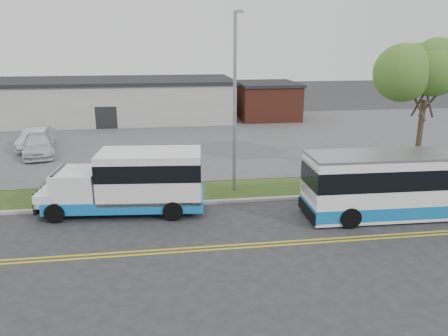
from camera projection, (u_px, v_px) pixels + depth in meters
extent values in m
plane|color=#28282B|center=(183.00, 213.00, 21.43)|extent=(140.00, 140.00, 0.00)
cube|color=gold|center=(189.00, 248.00, 17.77)|extent=(70.00, 0.12, 0.01)
cube|color=gold|center=(189.00, 251.00, 17.48)|extent=(70.00, 0.12, 0.01)
cube|color=#9E9B93|center=(182.00, 203.00, 22.45)|extent=(80.00, 0.30, 0.15)
cube|color=#2B4416|center=(180.00, 192.00, 24.17)|extent=(80.00, 3.30, 0.10)
cube|color=#4C4C4F|center=(172.00, 138.00, 37.56)|extent=(80.00, 25.00, 0.10)
cube|color=#9E9E99|center=(111.00, 102.00, 45.68)|extent=(25.00, 10.00, 4.00)
cube|color=black|center=(109.00, 81.00, 45.07)|extent=(25.40, 10.40, 0.35)
cube|color=black|center=(106.00, 118.00, 41.23)|extent=(2.00, 0.15, 2.20)
cube|color=brown|center=(267.00, 102.00, 47.09)|extent=(6.00, 7.00, 3.60)
cube|color=black|center=(267.00, 84.00, 46.54)|extent=(6.30, 7.30, 0.30)
cylinder|color=#392A1F|center=(419.00, 141.00, 25.54)|extent=(0.32, 0.32, 4.76)
ellipsoid|color=#486F27|center=(427.00, 76.00, 24.49)|extent=(5.20, 5.20, 4.42)
cylinder|color=gray|center=(235.00, 105.00, 23.15)|extent=(0.18, 0.18, 9.50)
cylinder|color=gray|center=(238.00, 11.00, 21.18)|extent=(0.12, 1.40, 0.12)
cube|color=gray|center=(240.00, 11.00, 20.58)|extent=(0.35, 0.18, 0.12)
cube|color=#106CB7|center=(127.00, 200.00, 21.41)|extent=(7.74, 3.25, 0.55)
cube|color=white|center=(150.00, 175.00, 21.12)|extent=(5.09, 3.00, 2.33)
cube|color=black|center=(150.00, 167.00, 21.01)|extent=(5.12, 3.05, 0.83)
cube|color=white|center=(77.00, 184.00, 21.05)|extent=(2.21, 2.56, 1.33)
cube|color=black|center=(59.00, 179.00, 20.95)|extent=(0.31, 2.11, 1.00)
cube|color=white|center=(53.00, 195.00, 21.15)|extent=(1.32, 2.37, 0.61)
cube|color=black|center=(43.00, 201.00, 21.22)|extent=(0.38, 2.28, 0.55)
sphere|color=#FFD88C|center=(35.00, 202.00, 20.34)|extent=(0.24, 0.24, 0.22)
sphere|color=#FFD88C|center=(47.00, 190.00, 21.93)|extent=(0.24, 0.24, 0.22)
cylinder|color=black|center=(55.00, 213.00, 20.16)|extent=(0.96, 0.40, 0.93)
cylinder|color=black|center=(70.00, 196.00, 22.45)|extent=(0.96, 0.40, 0.93)
cylinder|color=black|center=(173.00, 211.00, 20.42)|extent=(0.96, 0.40, 0.93)
cylinder|color=black|center=(176.00, 194.00, 22.72)|extent=(0.96, 0.40, 0.93)
cube|color=white|center=(421.00, 184.00, 20.85)|extent=(11.09, 2.80, 2.91)
cube|color=#106CB7|center=(418.00, 203.00, 21.13)|extent=(11.11, 2.82, 0.60)
cube|color=black|center=(422.00, 173.00, 20.70)|extent=(11.14, 2.84, 0.95)
cube|color=black|center=(310.00, 181.00, 20.13)|extent=(0.16, 2.31, 1.60)
cube|color=black|center=(307.00, 210.00, 20.53)|extent=(0.19, 2.51, 0.50)
cube|color=gray|center=(425.00, 154.00, 20.44)|extent=(11.09, 2.80, 0.12)
cylinder|color=black|center=(350.00, 218.00, 19.58)|extent=(0.97, 0.35, 0.96)
cylinder|color=black|center=(331.00, 200.00, 21.83)|extent=(0.97, 0.35, 0.96)
imported|color=black|center=(163.00, 174.00, 23.98)|extent=(0.80, 0.62, 1.93)
imported|color=#B6B8BE|center=(36.00, 138.00, 33.65)|extent=(1.93, 4.93, 1.60)
imported|color=silver|center=(38.00, 145.00, 31.62)|extent=(3.32, 5.54, 1.50)
sphere|color=white|center=(159.00, 190.00, 23.92)|extent=(0.32, 0.32, 0.32)
sphere|color=white|center=(169.00, 187.00, 24.48)|extent=(0.32, 0.32, 0.32)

